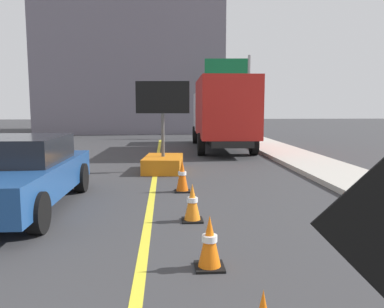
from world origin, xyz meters
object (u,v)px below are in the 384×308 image
box_truck (222,111)px  arrow_board_trailer (163,155)px  traffic_cone_far_lane (192,203)px  highway_guide_sign (236,82)px  pickup_car (14,173)px  traffic_cone_mid_lane (210,242)px  traffic_cone_curbside (182,176)px

box_truck → arrow_board_trailer: bearing=-114.2°
box_truck → traffic_cone_far_lane: (-2.09, -11.03, -1.40)m
box_truck → highway_guide_sign: highway_guide_sign is taller
box_truck → pickup_car: (-5.43, -9.99, -1.02)m
highway_guide_sign → traffic_cone_far_lane: highway_guide_sign is taller
pickup_car → traffic_cone_far_lane: 3.52m
box_truck → highway_guide_sign: (1.75, 6.11, 1.70)m
traffic_cone_far_lane → highway_guide_sign: bearing=77.4°
arrow_board_trailer → pickup_car: size_ratio=0.60×
highway_guide_sign → traffic_cone_mid_lane: (-3.77, -19.11, -3.10)m
highway_guide_sign → traffic_cone_far_lane: (-3.85, -17.14, -3.10)m
box_truck → traffic_cone_far_lane: box_truck is taller
arrow_board_trailer → box_truck: box_truck is taller
traffic_cone_mid_lane → traffic_cone_curbside: bearing=92.0°
box_truck → traffic_cone_curbside: box_truck is taller
highway_guide_sign → traffic_cone_mid_lane: size_ratio=7.58×
box_truck → traffic_cone_curbside: size_ratio=10.44×
box_truck → traffic_cone_far_lane: 11.32m
arrow_board_trailer → highway_guide_sign: (4.38, 11.95, 2.94)m
highway_guide_sign → traffic_cone_curbside: (-3.92, -14.83, -3.05)m
traffic_cone_far_lane → traffic_cone_curbside: (-0.07, 2.31, 0.05)m
traffic_cone_curbside → pickup_car: bearing=-158.8°
box_truck → traffic_cone_far_lane: size_ratio=12.17×
traffic_cone_mid_lane → highway_guide_sign: bearing=78.8°
pickup_car → traffic_cone_curbside: size_ratio=5.93×
box_truck → pickup_car: bearing=-118.5°
traffic_cone_curbside → traffic_cone_mid_lane: bearing=-88.0°
pickup_car → highway_guide_sign: (7.18, 16.10, 2.73)m
traffic_cone_far_lane → traffic_cone_curbside: size_ratio=0.86×
traffic_cone_far_lane → traffic_cone_curbside: traffic_cone_curbside is taller
traffic_cone_curbside → arrow_board_trailer: bearing=99.0°
highway_guide_sign → traffic_cone_mid_lane: 19.72m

